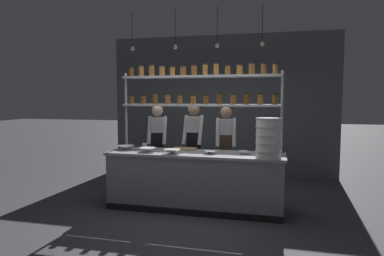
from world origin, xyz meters
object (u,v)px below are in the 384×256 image
at_px(prep_bowl_center_back, 148,150).
at_px(chef_left, 158,142).
at_px(prep_bowl_near_left, 210,152).
at_px(spice_shelf_unit, 200,92).
at_px(prep_bowl_far_left, 244,153).
at_px(serving_cup_front, 145,146).
at_px(chef_center, 194,143).
at_px(prep_bowl_center_front, 172,152).
at_px(cutting_board, 184,149).
at_px(container_stack, 268,138).
at_px(prep_bowl_near_right, 126,147).
at_px(chef_right, 226,145).

bearing_deg(prep_bowl_center_back, chef_left, 99.39).
relative_size(prep_bowl_near_left, prep_bowl_center_back, 0.70).
xyz_separation_m(spice_shelf_unit, prep_bowl_center_back, (-0.76, -0.47, -0.93)).
xyz_separation_m(prep_bowl_far_left, serving_cup_front, (-1.75, 0.26, 0.02)).
relative_size(chef_center, prep_bowl_center_back, 6.40).
height_order(chef_center, prep_bowl_center_front, chef_center).
xyz_separation_m(cutting_board, prep_bowl_center_back, (-0.50, -0.41, 0.02)).
xyz_separation_m(container_stack, prep_bowl_far_left, (-0.38, 0.28, -0.27)).
xyz_separation_m(prep_bowl_center_back, prep_bowl_near_right, (-0.44, 0.15, 0.00)).
bearing_deg(prep_bowl_near_right, prep_bowl_center_front, -15.34).
bearing_deg(prep_bowl_far_left, container_stack, -37.06).
relative_size(chef_left, container_stack, 2.84).
relative_size(container_stack, prep_bowl_near_right, 2.09).
bearing_deg(prep_bowl_near_left, chef_left, 144.25).
height_order(chef_center, prep_bowl_far_left, chef_center).
xyz_separation_m(chef_left, prep_bowl_far_left, (1.68, -0.75, -0.01)).
distance_m(chef_center, prep_bowl_near_left, 0.97).
xyz_separation_m(chef_left, prep_bowl_near_right, (-0.29, -0.75, 0.00)).
bearing_deg(chef_center, cutting_board, -93.18).
height_order(prep_bowl_center_front, prep_bowl_center_back, same).
bearing_deg(container_stack, cutting_board, 158.71).
bearing_deg(chef_left, chef_right, -7.64).
distance_m(spice_shelf_unit, container_stack, 1.46).
height_order(cutting_board, prep_bowl_near_left, prep_bowl_near_left).
distance_m(prep_bowl_near_left, prep_bowl_center_back, 1.03).
bearing_deg(prep_bowl_far_left, serving_cup_front, 171.67).
bearing_deg(prep_bowl_near_left, spice_shelf_unit, 123.02).
xyz_separation_m(prep_bowl_near_right, serving_cup_front, (0.23, 0.25, 0.01)).
distance_m(chef_left, cutting_board, 0.82).
relative_size(chef_right, prep_bowl_center_back, 6.21).
distance_m(chef_right, prep_bowl_center_front, 1.26).
bearing_deg(chef_center, chef_left, -178.08).
height_order(spice_shelf_unit, prep_bowl_near_left, spice_shelf_unit).
bearing_deg(spice_shelf_unit, chef_left, 154.31).
height_order(spice_shelf_unit, prep_bowl_near_right, spice_shelf_unit).
height_order(chef_right, prep_bowl_far_left, chef_right).
bearing_deg(serving_cup_front, prep_bowl_center_back, -62.17).
bearing_deg(container_stack, spice_shelf_unit, 152.41).
xyz_separation_m(container_stack, prep_bowl_near_left, (-0.89, 0.19, -0.27)).
xyz_separation_m(container_stack, serving_cup_front, (-2.12, 0.54, -0.25)).
relative_size(chef_left, prep_bowl_center_front, 6.23).
relative_size(cutting_board, serving_cup_front, 4.60).
xyz_separation_m(prep_bowl_near_left, prep_bowl_center_back, (-1.02, -0.06, 0.01)).
relative_size(chef_left, serving_cup_front, 19.12).
bearing_deg(prep_bowl_near_left, cutting_board, 145.77).
relative_size(spice_shelf_unit, prep_bowl_near_left, 14.61).
relative_size(prep_bowl_near_right, serving_cup_front, 3.22).
bearing_deg(prep_bowl_near_left, prep_bowl_far_left, 10.07).
bearing_deg(prep_bowl_near_right, prep_bowl_near_left, -3.59).
xyz_separation_m(chef_right, container_stack, (0.78, -1.10, 0.27)).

